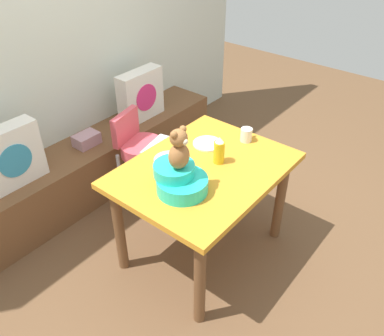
# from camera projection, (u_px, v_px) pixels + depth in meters

# --- Properties ---
(ground_plane) EXTENTS (8.00, 8.00, 0.00)m
(ground_plane) POSITION_uv_depth(u_px,v_px,m) (203.00, 249.00, 2.97)
(ground_plane) COLOR brown
(back_wall) EXTENTS (4.40, 0.10, 2.60)m
(back_wall) POSITION_uv_depth(u_px,v_px,m) (50.00, 34.00, 2.95)
(back_wall) COLOR silver
(back_wall) RESTS_ON ground_plane
(window_bench) EXTENTS (2.60, 0.44, 0.46)m
(window_bench) POSITION_uv_depth(u_px,v_px,m) (94.00, 166.00, 3.44)
(window_bench) COLOR brown
(window_bench) RESTS_ON ground_plane
(pillow_floral_left) EXTENTS (0.44, 0.15, 0.44)m
(pillow_floral_left) POSITION_uv_depth(u_px,v_px,m) (10.00, 157.00, 2.74)
(pillow_floral_left) COLOR white
(pillow_floral_left) RESTS_ON window_bench
(pillow_floral_right) EXTENTS (0.44, 0.15, 0.44)m
(pillow_floral_right) POSITION_uv_depth(u_px,v_px,m) (141.00, 95.00, 3.53)
(pillow_floral_right) COLOR white
(pillow_floral_right) RESTS_ON window_bench
(book_stack) EXTENTS (0.20, 0.14, 0.10)m
(book_stack) POSITION_uv_depth(u_px,v_px,m) (87.00, 140.00, 3.26)
(book_stack) COLOR #B08591
(book_stack) RESTS_ON window_bench
(dining_table) EXTENTS (1.12, 0.85, 0.74)m
(dining_table) POSITION_uv_depth(u_px,v_px,m) (204.00, 182.00, 2.60)
(dining_table) COLOR orange
(dining_table) RESTS_ON ground_plane
(highchair) EXTENTS (0.39, 0.50, 0.79)m
(highchair) POSITION_uv_depth(u_px,v_px,m) (141.00, 147.00, 3.14)
(highchair) COLOR #D84C59
(highchair) RESTS_ON ground_plane
(infant_seat_teal) EXTENTS (0.30, 0.33, 0.16)m
(infant_seat_teal) POSITION_uv_depth(u_px,v_px,m) (180.00, 180.00, 2.31)
(infant_seat_teal) COLOR #23CBB3
(infant_seat_teal) RESTS_ON dining_table
(teddy_bear) EXTENTS (0.13, 0.12, 0.25)m
(teddy_bear) POSITION_uv_depth(u_px,v_px,m) (179.00, 150.00, 2.19)
(teddy_bear) COLOR #9B6436
(teddy_bear) RESTS_ON infant_seat_teal
(ketchup_bottle) EXTENTS (0.07, 0.07, 0.18)m
(ketchup_bottle) POSITION_uv_depth(u_px,v_px,m) (219.00, 151.00, 2.53)
(ketchup_bottle) COLOR gold
(ketchup_bottle) RESTS_ON dining_table
(coffee_mug) EXTENTS (0.12, 0.08, 0.09)m
(coffee_mug) POSITION_uv_depth(u_px,v_px,m) (246.00, 135.00, 2.77)
(coffee_mug) COLOR silver
(coffee_mug) RESTS_ON dining_table
(dinner_plate_near) EXTENTS (0.20, 0.20, 0.01)m
(dinner_plate_near) POSITION_uv_depth(u_px,v_px,m) (169.00, 160.00, 2.60)
(dinner_plate_near) COLOR white
(dinner_plate_near) RESTS_ON dining_table
(dinner_plate_far) EXTENTS (0.20, 0.20, 0.01)m
(dinner_plate_far) POSITION_uv_depth(u_px,v_px,m) (207.00, 144.00, 2.76)
(dinner_plate_far) COLOR white
(dinner_plate_far) RESTS_ON dining_table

